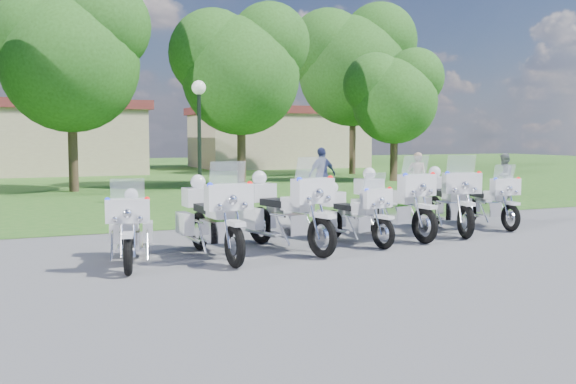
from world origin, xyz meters
name	(u,v)px	position (x,y,z in m)	size (l,w,h in m)	color
ground	(326,243)	(0.00, 0.00, 0.00)	(100.00, 100.00, 0.00)	#5D5D63
grass_lawn	(123,173)	(0.00, 27.00, 0.00)	(100.00, 48.00, 0.01)	#235A1C
motorcycle_0	(130,227)	(-3.95, -0.59, 0.62)	(1.00, 2.20, 1.49)	black
motorcycle_1	(213,216)	(-2.50, -0.51, 0.73)	(0.92, 2.59, 1.74)	black
motorcycle_2	(284,210)	(-1.02, -0.28, 0.75)	(1.29, 2.61, 1.78)	black
motorcycle_3	(353,213)	(0.54, -0.13, 0.61)	(0.97, 2.14, 1.45)	black
motorcycle_4	(391,202)	(1.71, 0.31, 0.74)	(1.01, 2.62, 1.76)	black
motorcycle_5	(447,199)	(3.25, 0.43, 0.73)	(1.30, 2.54, 1.75)	black
motorcycle_6	(486,200)	(4.65, 0.77, 0.63)	(0.85, 2.25, 1.51)	black
lamp_post	(199,110)	(-0.42, 8.11, 2.94)	(0.44, 0.44, 3.87)	black
tree_1	(69,51)	(-3.74, 14.61, 5.38)	(6.10, 5.21, 8.13)	#38281C
tree_2	(240,65)	(3.08, 14.53, 5.15)	(5.83, 4.98, 7.78)	#38281C
tree_3	(394,93)	(10.88, 14.88, 4.19)	(4.75, 4.05, 6.33)	#38281C
tree_4	(352,61)	(11.73, 20.62, 6.35)	(7.19, 6.14, 9.59)	#38281C
building_west	(11,137)	(-6.00, 28.00, 2.07)	(14.56, 8.32, 4.10)	tan
building_east	(277,137)	(11.00, 30.00, 2.07)	(11.44, 7.28, 4.10)	tan
bystander_a	(417,178)	(6.09, 5.79, 0.81)	(0.59, 0.39, 1.63)	#9F7F6B
bystander_b	(504,176)	(9.64, 5.84, 0.77)	(0.75, 0.59, 1.55)	slate
bystander_c	(322,175)	(3.39, 7.19, 0.89)	(1.04, 0.43, 1.78)	navy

